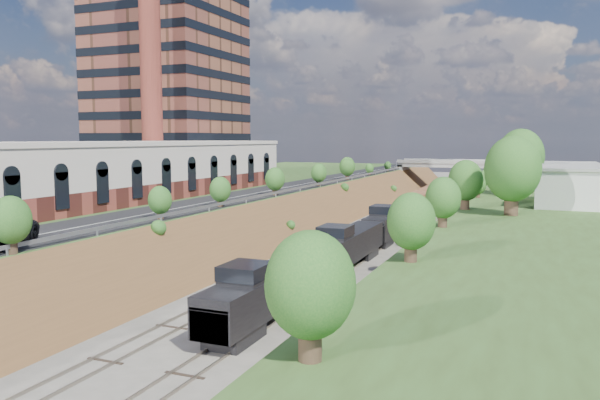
% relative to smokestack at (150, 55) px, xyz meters
% --- Properties ---
extents(platform_left, '(44.00, 180.00, 5.00)m').
position_rel_smokestack_xyz_m(platform_left, '(3.00, 4.00, -22.50)').
color(platform_left, '#364D1F').
rests_on(platform_left, ground).
extents(embankment_left, '(10.00, 180.00, 10.00)m').
position_rel_smokestack_xyz_m(embankment_left, '(25.00, 4.00, -25.00)').
color(embankment_left, brown).
rests_on(embankment_left, ground).
extents(embankment_right, '(10.00, 180.00, 10.00)m').
position_rel_smokestack_xyz_m(embankment_right, '(47.00, 4.00, -25.00)').
color(embankment_right, brown).
rests_on(embankment_right, ground).
extents(rail_left_track, '(1.58, 180.00, 0.18)m').
position_rel_smokestack_xyz_m(rail_left_track, '(33.40, 4.00, -24.91)').
color(rail_left_track, gray).
rests_on(rail_left_track, ground).
extents(rail_right_track, '(1.58, 180.00, 0.18)m').
position_rel_smokestack_xyz_m(rail_right_track, '(38.60, 4.00, -24.91)').
color(rail_right_track, gray).
rests_on(rail_right_track, ground).
extents(road, '(8.00, 180.00, 0.10)m').
position_rel_smokestack_xyz_m(road, '(20.50, 4.00, -19.95)').
color(road, black).
rests_on(road, platform_left).
extents(guardrail, '(0.10, 171.00, 0.70)m').
position_rel_smokestack_xyz_m(guardrail, '(24.60, 3.80, -19.45)').
color(guardrail, '#99999E').
rests_on(guardrail, platform_left).
extents(commercial_building, '(14.30, 62.30, 7.00)m').
position_rel_smokestack_xyz_m(commercial_building, '(8.00, -18.00, -16.49)').
color(commercial_building, brown).
rests_on(commercial_building, platform_left).
extents(highrise_tower, '(22.00, 22.00, 53.90)m').
position_rel_smokestack_xyz_m(highrise_tower, '(-8.00, 16.00, 7.88)').
color(highrise_tower, brown).
rests_on(highrise_tower, platform_left).
extents(smokestack, '(3.20, 3.20, 40.00)m').
position_rel_smokestack_xyz_m(smokestack, '(0.00, 0.00, 0.00)').
color(smokestack, brown).
rests_on(smokestack, platform_left).
extents(overpass, '(24.50, 8.30, 7.40)m').
position_rel_smokestack_xyz_m(overpass, '(36.00, 66.00, -20.08)').
color(overpass, gray).
rests_on(overpass, ground).
extents(white_building_near, '(9.00, 12.00, 4.00)m').
position_rel_smokestack_xyz_m(white_building_near, '(59.50, -4.00, -18.00)').
color(white_building_near, silver).
rests_on(white_building_near, platform_right).
extents(white_building_far, '(8.00, 10.00, 3.60)m').
position_rel_smokestack_xyz_m(white_building_far, '(59.00, 18.00, -18.20)').
color(white_building_far, silver).
rests_on(white_building_far, platform_right).
extents(tree_right_large, '(5.25, 5.25, 7.61)m').
position_rel_smokestack_xyz_m(tree_right_large, '(53.00, -16.00, -15.62)').
color(tree_right_large, '#473323').
rests_on(tree_right_large, platform_right).
extents(tree_left_crest, '(2.45, 2.45, 3.55)m').
position_rel_smokestack_xyz_m(tree_left_crest, '(24.20, -36.00, -17.96)').
color(tree_left_crest, '#473323').
rests_on(tree_left_crest, platform_left).
extents(freight_train, '(2.72, 139.80, 4.55)m').
position_rel_smokestack_xyz_m(freight_train, '(38.60, 25.13, -22.59)').
color(freight_train, black).
rests_on(freight_train, ground).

